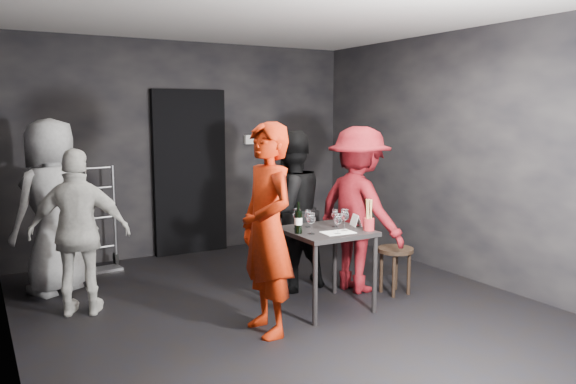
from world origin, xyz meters
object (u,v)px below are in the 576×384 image
man_maroon (359,200)px  breadstick_cup (369,215)px  woman_black (290,204)px  tasting_table (326,240)px  stool (395,257)px  bystander_grey (52,192)px  server_red (267,213)px  wine_bottle (298,221)px  bystander_cream (80,232)px  hand_truck (101,251)px

man_maroon → breadstick_cup: size_ratio=6.05×
woman_black → man_maroon: 0.70m
tasting_table → stool: 0.89m
bystander_grey → man_maroon: bearing=120.5°
server_red → wine_bottle: size_ratio=7.13×
man_maroon → bystander_cream: (-2.59, 0.66, -0.18)m
hand_truck → wine_bottle: (1.24, -2.41, 0.64)m
stool → server_red: server_red is taller
server_red → hand_truck: bearing=-162.9°
hand_truck → stool: (2.39, -2.38, 0.16)m
stool → breadstick_cup: size_ratio=1.52×
stool → breadstick_cup: bearing=-155.6°
server_red → wine_bottle: 0.51m
bystander_grey → woman_black: bearing=121.8°
stool → hand_truck: bearing=135.2°
wine_bottle → breadstick_cup: bearing=-18.6°
hand_truck → woman_black: woman_black is taller
wine_bottle → breadstick_cup: size_ratio=0.92×
server_red → man_maroon: server_red is taller
bystander_grey → wine_bottle: size_ratio=7.27×
tasting_table → bystander_grey: bystander_grey is taller
wine_bottle → bystander_grey: bearing=135.3°
server_red → breadstick_cup: bearing=91.0°
man_maroon → stool: bearing=-148.6°
server_red → bystander_grey: (-1.37, 2.01, 0.02)m
server_red → woman_black: size_ratio=1.14×
hand_truck → bystander_grey: bystander_grey is taller
hand_truck → man_maroon: 3.08m
server_red → bystander_grey: 2.43m
hand_truck → bystander_cream: bearing=-114.1°
stool → woman_black: size_ratio=0.26×
server_red → man_maroon: bearing=112.3°
tasting_table → woman_black: size_ratio=0.42×
tasting_table → bystander_cream: bearing=154.2°
stool → bystander_grey: size_ratio=0.23×
hand_truck → breadstick_cup: hand_truck is taller
bystander_cream → wine_bottle: size_ratio=5.31×
hand_truck → tasting_table: hand_truck is taller
tasting_table → breadstick_cup: 0.45m
bystander_cream → man_maroon: bearing=-171.9°
wine_bottle → man_maroon: bearing=19.5°
bystander_cream → wine_bottle: (1.69, -0.98, 0.11)m
stool → bystander_cream: (-2.84, 0.95, 0.37)m
stool → bystander_grey: bearing=149.4°
hand_truck → server_red: size_ratio=0.60×
man_maroon → bystander_cream: man_maroon is taller
man_maroon → tasting_table: bearing=107.0°
server_red → wine_bottle: (0.43, 0.23, -0.15)m
woman_black → breadstick_cup: (0.31, -0.90, 0.00)m
server_red → breadstick_cup: server_red is taller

